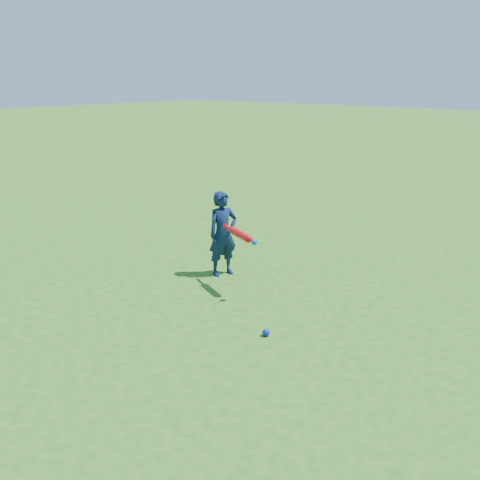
# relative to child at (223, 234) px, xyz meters

# --- Properties ---
(ground) EXTENTS (80.00, 80.00, 0.00)m
(ground) POSITION_rel_child_xyz_m (-0.18, 0.18, -0.57)
(ground) COLOR #265E16
(ground) RESTS_ON ground
(child) EXTENTS (0.39, 0.48, 1.14)m
(child) POSITION_rel_child_xyz_m (0.00, 0.00, 0.00)
(child) COLOR #0D1B3F
(child) RESTS_ON ground
(ground_ball_blue) EXTENTS (0.08, 0.08, 0.08)m
(ground_ball_blue) POSITION_rel_child_xyz_m (1.55, -1.07, -0.53)
(ground_ball_blue) COLOR #0B17CB
(ground_ball_blue) RESTS_ON ground
(bat_swing) EXTENTS (0.77, 0.37, 0.09)m
(bat_swing) POSITION_rel_child_xyz_m (0.57, -0.30, 0.16)
(bat_swing) COLOR red
(bat_swing) RESTS_ON ground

